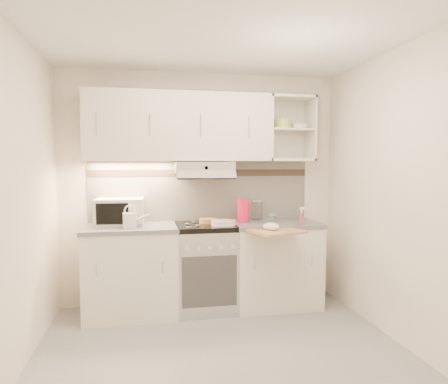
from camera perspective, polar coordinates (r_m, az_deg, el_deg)
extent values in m
plane|color=#969698|center=(3.37, 0.22, -22.79)|extent=(3.00, 3.00, 0.00)
cube|color=silver|center=(4.39, -3.27, 0.51)|extent=(3.00, 0.04, 2.50)
cube|color=silver|center=(1.67, 9.48, -5.23)|extent=(3.00, 0.04, 2.50)
cube|color=silver|center=(3.10, -28.12, -1.41)|extent=(0.04, 2.80, 2.50)
cube|color=silver|center=(3.62, 24.26, -0.58)|extent=(0.04, 2.80, 2.50)
cube|color=white|center=(3.16, 0.23, 22.13)|extent=(3.00, 2.80, 0.04)
cube|color=silver|center=(4.39, -3.26, 0.12)|extent=(2.40, 0.02, 0.64)
cube|color=#3A2B20|center=(4.37, -3.25, 2.73)|extent=(2.40, 0.01, 0.08)
cube|color=silver|center=(4.21, -6.42, 9.20)|extent=(1.90, 0.34, 0.70)
cube|color=silver|center=(4.46, 9.32, 8.87)|extent=(0.50, 0.34, 0.70)
cylinder|color=#9CBD48|center=(4.44, 8.34, 9.56)|extent=(0.19, 0.19, 0.10)
cylinder|color=white|center=(4.51, 10.77, 9.16)|extent=(0.18, 0.18, 0.06)
cube|color=#B7B7BC|center=(4.19, -2.93, 3.49)|extent=(0.60, 0.40, 0.12)
cube|color=silver|center=(4.20, -13.07, -11.12)|extent=(0.90, 0.60, 0.86)
cube|color=slate|center=(4.10, -13.17, -5.04)|extent=(0.92, 0.62, 0.04)
cube|color=silver|center=(4.40, 7.20, -10.34)|extent=(0.90, 0.60, 0.86)
cube|color=slate|center=(4.31, 7.25, -4.53)|extent=(0.92, 0.62, 0.04)
cube|color=#B7B7BC|center=(4.23, -2.68, -10.95)|extent=(0.60, 0.58, 0.85)
cube|color=black|center=(4.14, -2.70, -4.92)|extent=(0.60, 0.60, 0.05)
cube|color=silver|center=(4.21, -14.68, -2.72)|extent=(0.48, 0.37, 0.27)
cube|color=black|center=(4.03, -14.85, -3.01)|extent=(0.31, 0.03, 0.21)
cylinder|color=silver|center=(3.97, -13.29, -3.98)|extent=(0.13, 0.13, 0.15)
cone|color=silver|center=(3.93, -11.87, -3.73)|extent=(0.19, 0.09, 0.11)
torus|color=silver|center=(3.96, -13.31, -2.64)|extent=(0.12, 0.05, 0.12)
cylinder|color=white|center=(4.05, -0.09, -4.65)|extent=(0.25, 0.25, 0.01)
cylinder|color=white|center=(4.05, -0.09, -4.42)|extent=(0.25, 0.25, 0.01)
cylinder|color=white|center=(4.05, -0.09, -4.20)|extent=(0.25, 0.25, 0.01)
cube|color=silver|center=(4.05, -0.09, -4.05)|extent=(0.15, 0.08, 0.01)
cylinder|color=#AF8F49|center=(4.20, -2.30, -4.12)|extent=(0.19, 0.19, 0.05)
cylinder|color=red|center=(4.23, 2.71, -2.69)|extent=(0.12, 0.12, 0.25)
cube|color=red|center=(4.24, 3.53, -2.24)|extent=(0.02, 0.03, 0.10)
cylinder|color=white|center=(4.44, 4.78, -2.68)|extent=(0.11, 0.11, 0.20)
cylinder|color=#B7B7BC|center=(4.43, 4.79, -1.26)|extent=(0.12, 0.12, 0.02)
cylinder|color=white|center=(4.20, 7.00, -3.93)|extent=(0.06, 0.06, 0.08)
cylinder|color=#2886C8|center=(4.19, 7.00, -3.26)|extent=(0.07, 0.07, 0.02)
cone|color=pink|center=(4.16, 11.00, -3.77)|extent=(0.07, 0.07, 0.12)
cube|color=tan|center=(3.89, 7.39, -5.57)|extent=(0.56, 0.53, 0.03)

